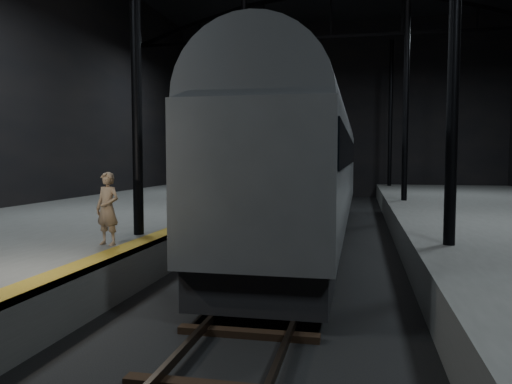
# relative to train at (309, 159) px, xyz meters

# --- Properties ---
(ground) EXTENTS (44.00, 44.00, 0.00)m
(ground) POSITION_rel_train_xyz_m (0.00, -1.93, -2.94)
(ground) COLOR black
(ground) RESTS_ON ground
(platform_left) EXTENTS (9.00, 43.80, 1.00)m
(platform_left) POSITION_rel_train_xyz_m (-7.50, -1.93, -2.44)
(platform_left) COLOR #565653
(platform_left) RESTS_ON ground
(tactile_strip) EXTENTS (0.50, 43.80, 0.01)m
(tactile_strip) POSITION_rel_train_xyz_m (-3.25, -1.93, -1.94)
(tactile_strip) COLOR olive
(tactile_strip) RESTS_ON platform_left
(track) EXTENTS (2.40, 43.00, 0.24)m
(track) POSITION_rel_train_xyz_m (0.00, -1.93, -2.88)
(track) COLOR #3F3328
(track) RESTS_ON ground
(train) EXTENTS (2.96, 19.75, 5.28)m
(train) POSITION_rel_train_xyz_m (0.00, 0.00, 0.00)
(train) COLOR #909398
(train) RESTS_ON ground
(woman) EXTENTS (0.68, 0.53, 1.66)m
(woman) POSITION_rel_train_xyz_m (-3.80, -7.53, -1.11)
(woman) COLOR #94775B
(woman) RESTS_ON platform_left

